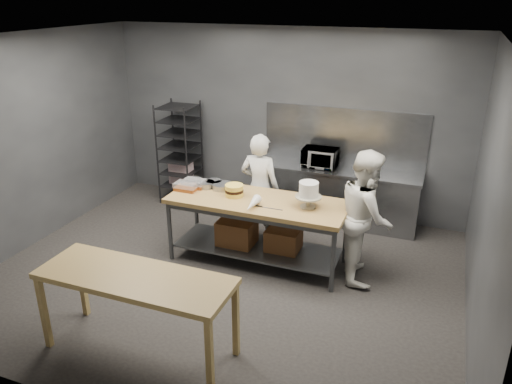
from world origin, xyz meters
The scene contains 16 objects.
ground centered at (0.00, 0.00, 0.00)m, with size 6.00×6.00×0.00m, color black.
back_wall centered at (0.00, 2.50, 1.50)m, with size 6.00×0.04×3.00m, color #4C4F54.
work_table centered at (0.27, 0.53, 0.57)m, with size 2.40×0.90×0.92m.
near_counter centered at (-0.18, -1.66, 0.81)m, with size 2.00×0.70×0.90m.
back_counter centered at (1.00, 2.18, 0.45)m, with size 2.60×0.60×0.90m.
splashback_panel centered at (1.00, 2.48, 1.35)m, with size 2.60×0.02×0.90m, color slate.
speed_rack centered at (-1.77, 2.10, 0.86)m, with size 0.62×0.67×1.75m.
chef_behind centered at (0.07, 1.17, 0.82)m, with size 0.60×0.39×1.64m, color silver.
chef_right centered at (1.70, 0.66, 0.86)m, with size 0.84×0.65×1.72m, color silver.
microwave centered at (0.71, 2.18, 1.05)m, with size 0.54×0.37×0.30m, color black.
frosted_cake_stand centered at (0.98, 0.52, 1.14)m, with size 0.34×0.34×0.35m.
layer_cake centered at (-0.06, 0.53, 1.00)m, with size 0.25×0.25×0.16m.
cake_pans centered at (-0.52, 0.73, 0.96)m, with size 0.75×0.34×0.07m.
piping_bag centered at (0.33, 0.23, 0.98)m, with size 0.12×0.12×0.38m, color silver.
offset_spatula centered at (0.47, 0.31, 0.93)m, with size 0.36×0.02×0.02m.
pastry_clamshells centered at (-0.74, 0.55, 0.98)m, with size 0.36×0.36×0.11m.
Camera 1 is at (2.47, -5.18, 3.51)m, focal length 35.00 mm.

